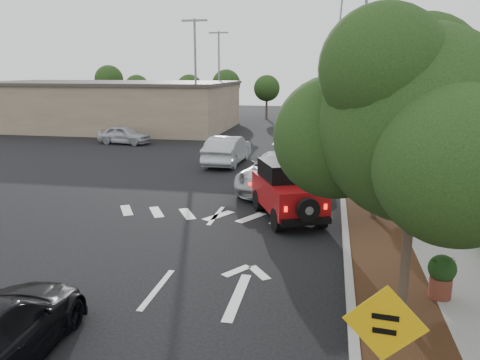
# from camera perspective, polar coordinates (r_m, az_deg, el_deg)

# --- Properties ---
(ground) EXTENTS (120.00, 120.00, 0.00)m
(ground) POSITION_cam_1_polar(r_m,az_deg,el_deg) (11.85, -10.08, -12.97)
(ground) COLOR black
(ground) RESTS_ON ground
(curb) EXTENTS (0.20, 70.00, 0.15)m
(curb) POSITION_cam_1_polar(r_m,az_deg,el_deg) (22.48, 12.27, -0.21)
(curb) COLOR #9E9B93
(curb) RESTS_ON ground
(planting_strip) EXTENTS (1.80, 70.00, 0.12)m
(planting_strip) POSITION_cam_1_polar(r_m,az_deg,el_deg) (22.53, 14.81, -0.36)
(planting_strip) COLOR black
(planting_strip) RESTS_ON ground
(sidewalk) EXTENTS (2.00, 70.00, 0.12)m
(sidewalk) POSITION_cam_1_polar(r_m,az_deg,el_deg) (22.75, 19.58, -0.56)
(sidewalk) COLOR gray
(sidewalk) RESTS_ON ground
(hedge) EXTENTS (0.80, 70.00, 0.80)m
(hedge) POSITION_cam_1_polar(r_m,az_deg,el_deg) (22.94, 23.10, 0.11)
(hedge) COLOR black
(hedge) RESTS_ON ground
(commercial_building) EXTENTS (22.00, 12.00, 4.00)m
(commercial_building) POSITION_cam_1_polar(r_m,az_deg,el_deg) (44.72, -15.78, 8.68)
(commercial_building) COLOR #7D6E56
(commercial_building) RESTS_ON ground
(transmission_tower) EXTENTS (7.00, 4.00, 28.00)m
(transmission_tower) POSITION_cam_1_polar(r_m,az_deg,el_deg) (58.15, 13.04, 7.81)
(transmission_tower) COLOR slate
(transmission_tower) RESTS_ON ground
(street_tree_near) EXTENTS (3.80, 3.80, 5.92)m
(street_tree_near) POSITION_cam_1_polar(r_m,az_deg,el_deg) (10.85, 18.93, -16.15)
(street_tree_near) COLOR black
(street_tree_near) RESTS_ON ground
(street_tree_mid) EXTENTS (3.20, 3.20, 5.32)m
(street_tree_mid) POSITION_cam_1_polar(r_m,az_deg,el_deg) (17.26, 15.90, -4.78)
(street_tree_mid) COLOR black
(street_tree_mid) RESTS_ON ground
(street_tree_far) EXTENTS (3.40, 3.40, 5.62)m
(street_tree_far) POSITION_cam_1_polar(r_m,az_deg,el_deg) (23.52, 14.65, 0.06)
(street_tree_far) COLOR black
(street_tree_far) RESTS_ON ground
(light_pole_a) EXTENTS (2.00, 0.22, 9.00)m
(light_pole_a) POSITION_cam_1_polar(r_m,az_deg,el_deg) (37.74, -5.28, 5.30)
(light_pole_a) COLOR slate
(light_pole_a) RESTS_ON ground
(light_pole_b) EXTENTS (2.00, 0.22, 9.00)m
(light_pole_b) POSITION_cam_1_polar(r_m,az_deg,el_deg) (49.51, -2.51, 7.23)
(light_pole_b) COLOR slate
(light_pole_b) RESTS_ON ground
(red_jeep) EXTENTS (3.06, 4.16, 2.04)m
(red_jeep) POSITION_cam_1_polar(r_m,az_deg,el_deg) (16.81, 5.69, -1.14)
(red_jeep) COLOR black
(red_jeep) RESTS_ON ground
(silver_suv_ahead) EXTENTS (3.41, 6.06, 1.60)m
(silver_suv_ahead) POSITION_cam_1_polar(r_m,az_deg,el_deg) (20.71, 4.62, 0.97)
(silver_suv_ahead) COLOR #A2A5A9
(silver_suv_ahead) RESTS_ON ground
(silver_sedan_oncoming) EXTENTS (1.91, 4.91, 1.60)m
(silver_sedan_oncoming) POSITION_cam_1_polar(r_m,az_deg,el_deg) (26.46, -1.54, 3.69)
(silver_sedan_oncoming) COLOR #A9ACB1
(silver_sedan_oncoming) RESTS_ON ground
(parked_suv) EXTENTS (4.04, 2.10, 1.31)m
(parked_suv) POSITION_cam_1_polar(r_m,az_deg,el_deg) (34.74, -13.94, 5.37)
(parked_suv) COLOR #B4B5BC
(parked_suv) RESTS_ON ground
(speed_hump_sign) EXTENTS (1.10, 0.14, 2.35)m
(speed_hump_sign) POSITION_cam_1_polar(r_m,az_deg,el_deg) (6.91, 17.07, -18.47)
(speed_hump_sign) COLOR slate
(speed_hump_sign) RESTS_ON ground
(terracotta_planter) EXTENTS (0.62, 0.62, 1.09)m
(terracotta_planter) POSITION_cam_1_polar(r_m,az_deg,el_deg) (11.72, 23.39, -10.28)
(terracotta_planter) COLOR brown
(terracotta_planter) RESTS_ON ground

